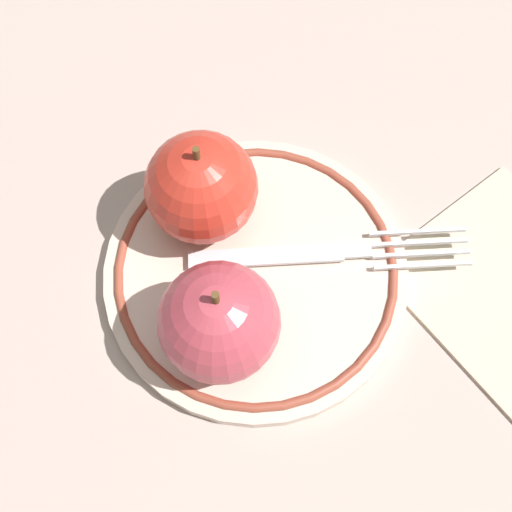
% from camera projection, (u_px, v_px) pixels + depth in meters
% --- Properties ---
extents(ground_plane, '(2.00, 2.00, 0.00)m').
position_uv_depth(ground_plane, '(244.00, 255.00, 0.47)').
color(ground_plane, '#B69F95').
extents(plate, '(0.20, 0.20, 0.01)m').
position_uv_depth(plate, '(256.00, 272.00, 0.46)').
color(plate, beige).
rests_on(plate, ground_plane).
extents(apple_red_whole, '(0.07, 0.07, 0.08)m').
position_uv_depth(apple_red_whole, '(219.00, 322.00, 0.40)').
color(apple_red_whole, '#B73E4B').
rests_on(apple_red_whole, plate).
extents(apple_second_whole, '(0.07, 0.07, 0.08)m').
position_uv_depth(apple_second_whole, '(201.00, 188.00, 0.44)').
color(apple_second_whole, red).
rests_on(apple_second_whole, plate).
extents(fork, '(0.18, 0.04, 0.00)m').
position_uv_depth(fork, '(321.00, 253.00, 0.46)').
color(fork, silver).
rests_on(fork, plate).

